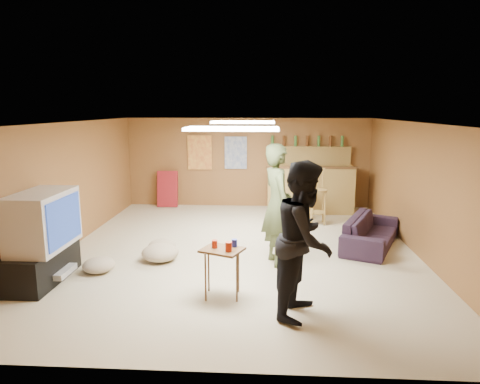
# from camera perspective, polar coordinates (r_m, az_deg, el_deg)

# --- Properties ---
(ground) EXTENTS (7.00, 7.00, 0.00)m
(ground) POSITION_cam_1_polar(r_m,az_deg,el_deg) (7.50, -0.09, -7.81)
(ground) COLOR #B4A88A
(ground) RESTS_ON ground
(ceiling) EXTENTS (6.00, 7.00, 0.02)m
(ceiling) POSITION_cam_1_polar(r_m,az_deg,el_deg) (7.10, -0.10, 9.23)
(ceiling) COLOR silver
(ceiling) RESTS_ON ground
(wall_back) EXTENTS (6.00, 0.02, 2.20)m
(wall_back) POSITION_cam_1_polar(r_m,az_deg,el_deg) (10.67, 1.06, 3.93)
(wall_back) COLOR brown
(wall_back) RESTS_ON ground
(wall_front) EXTENTS (6.00, 0.02, 2.20)m
(wall_front) POSITION_cam_1_polar(r_m,az_deg,el_deg) (3.85, -3.32, -9.16)
(wall_front) COLOR brown
(wall_front) RESTS_ON ground
(wall_left) EXTENTS (0.02, 7.00, 2.20)m
(wall_left) POSITION_cam_1_polar(r_m,az_deg,el_deg) (7.98, -22.13, 0.68)
(wall_left) COLOR brown
(wall_left) RESTS_ON ground
(wall_right) EXTENTS (0.02, 7.00, 2.20)m
(wall_right) POSITION_cam_1_polar(r_m,az_deg,el_deg) (7.65, 22.95, 0.19)
(wall_right) COLOR brown
(wall_right) RESTS_ON ground
(tv_stand) EXTENTS (0.55, 1.30, 0.50)m
(tv_stand) POSITION_cam_1_polar(r_m,az_deg,el_deg) (6.77, -24.88, -8.76)
(tv_stand) COLOR black
(tv_stand) RESTS_ON ground
(dvd_box) EXTENTS (0.35, 0.50, 0.08)m
(dvd_box) POSITION_cam_1_polar(r_m,az_deg,el_deg) (6.71, -23.13, -9.72)
(dvd_box) COLOR #B2B2B7
(dvd_box) RESTS_ON tv_stand
(tv_body) EXTENTS (0.60, 1.10, 0.80)m
(tv_body) POSITION_cam_1_polar(r_m,az_deg,el_deg) (6.56, -24.80, -3.44)
(tv_body) COLOR #B2B2B7
(tv_body) RESTS_ON tv_stand
(tv_screen) EXTENTS (0.02, 0.95, 0.65)m
(tv_screen) POSITION_cam_1_polar(r_m,az_deg,el_deg) (6.42, -22.36, -3.55)
(tv_screen) COLOR navy
(tv_screen) RESTS_ON tv_body
(bar_counter) EXTENTS (2.00, 0.60, 1.10)m
(bar_counter) POSITION_cam_1_polar(r_m,az_deg,el_deg) (10.26, 9.31, 0.39)
(bar_counter) COLOR olive
(bar_counter) RESTS_ON ground
(bar_lip) EXTENTS (2.10, 0.12, 0.05)m
(bar_lip) POSITION_cam_1_polar(r_m,az_deg,el_deg) (9.93, 9.56, 3.24)
(bar_lip) COLOR #462C16
(bar_lip) RESTS_ON bar_counter
(bar_shelf) EXTENTS (2.00, 0.18, 0.05)m
(bar_shelf) POSITION_cam_1_polar(r_m,az_deg,el_deg) (10.58, 9.23, 5.90)
(bar_shelf) COLOR olive
(bar_shelf) RESTS_ON bar_backing
(bar_backing) EXTENTS (2.00, 0.14, 0.60)m
(bar_backing) POSITION_cam_1_polar(r_m,az_deg,el_deg) (10.63, 9.17, 4.30)
(bar_backing) COLOR olive
(bar_backing) RESTS_ON bar_counter
(poster_left) EXTENTS (0.60, 0.03, 0.85)m
(poster_left) POSITION_cam_1_polar(r_m,az_deg,el_deg) (10.72, -5.40, 5.26)
(poster_left) COLOR #BF3F26
(poster_left) RESTS_ON wall_back
(poster_right) EXTENTS (0.55, 0.03, 0.80)m
(poster_right) POSITION_cam_1_polar(r_m,az_deg,el_deg) (10.62, -0.57, 5.25)
(poster_right) COLOR #334C99
(poster_right) RESTS_ON wall_back
(folding_chair_stack) EXTENTS (0.50, 0.26, 0.91)m
(folding_chair_stack) POSITION_cam_1_polar(r_m,az_deg,el_deg) (10.85, -9.62, 0.41)
(folding_chair_stack) COLOR maroon
(folding_chair_stack) RESTS_ON ground
(ceiling_panel_front) EXTENTS (1.20, 0.60, 0.04)m
(ceiling_panel_front) POSITION_cam_1_polar(r_m,az_deg,el_deg) (5.61, -1.05, 8.43)
(ceiling_panel_front) COLOR white
(ceiling_panel_front) RESTS_ON ceiling
(ceiling_panel_back) EXTENTS (1.20, 0.60, 0.04)m
(ceiling_panel_back) POSITION_cam_1_polar(r_m,az_deg,el_deg) (8.30, 0.42, 9.29)
(ceiling_panel_back) COLOR white
(ceiling_panel_back) RESTS_ON ceiling
(person_olive) EXTENTS (0.66, 0.81, 1.91)m
(person_olive) POSITION_cam_1_polar(r_m,az_deg,el_deg) (6.68, 4.98, -1.70)
(person_olive) COLOR #485531
(person_olive) RESTS_ON ground
(person_black) EXTENTS (0.96, 1.08, 1.85)m
(person_black) POSITION_cam_1_polar(r_m,az_deg,el_deg) (5.09, 8.64, -6.23)
(person_black) COLOR black
(person_black) RESTS_ON ground
(sofa) EXTENTS (1.39, 1.96, 0.53)m
(sofa) POSITION_cam_1_polar(r_m,az_deg,el_deg) (8.01, 17.08, -5.08)
(sofa) COLOR black
(sofa) RESTS_ON ground
(tray_table) EXTENTS (0.62, 0.56, 0.65)m
(tray_table) POSITION_cam_1_polar(r_m,az_deg,el_deg) (5.67, -2.37, -10.70)
(tray_table) COLOR #462C16
(tray_table) RESTS_ON ground
(cup_red_near) EXTENTS (0.10, 0.10, 0.10)m
(cup_red_near) POSITION_cam_1_polar(r_m,az_deg,el_deg) (5.59, -3.40, -6.93)
(cup_red_near) COLOR #A8240B
(cup_red_near) RESTS_ON tray_table
(cup_red_far) EXTENTS (0.09, 0.09, 0.12)m
(cup_red_far) POSITION_cam_1_polar(r_m,az_deg,el_deg) (5.45, -1.52, -7.29)
(cup_red_far) COLOR #A8240B
(cup_red_far) RESTS_ON tray_table
(cup_blue) EXTENTS (0.09, 0.09, 0.10)m
(cup_blue) POSITION_cam_1_polar(r_m,az_deg,el_deg) (5.62, -0.75, -6.81)
(cup_blue) COLOR #16229B
(cup_blue) RESTS_ON tray_table
(bar_stool_left) EXTENTS (0.51, 0.51, 1.25)m
(bar_stool_left) POSITION_cam_1_polar(r_m,az_deg,el_deg) (9.52, 8.36, 0.05)
(bar_stool_left) COLOR olive
(bar_stool_left) RESTS_ON ground
(bar_stool_right) EXTENTS (0.45, 0.45, 1.32)m
(bar_stool_right) POSITION_cam_1_polar(r_m,az_deg,el_deg) (9.20, 10.42, -0.18)
(bar_stool_right) COLOR olive
(bar_stool_right) RESTS_ON ground
(cushion_near_tv) EXTENTS (0.76, 0.76, 0.27)m
(cushion_near_tv) POSITION_cam_1_polar(r_m,az_deg,el_deg) (7.11, -10.58, -7.94)
(cushion_near_tv) COLOR gray
(cushion_near_tv) RESTS_ON ground
(cushion_mid) EXTENTS (0.52, 0.52, 0.21)m
(cushion_mid) POSITION_cam_1_polar(r_m,az_deg,el_deg) (7.55, -10.37, -7.03)
(cushion_mid) COLOR gray
(cushion_mid) RESTS_ON ground
(cushion_far) EXTENTS (0.59, 0.59, 0.22)m
(cushion_far) POSITION_cam_1_polar(r_m,az_deg,el_deg) (6.88, -18.31, -9.23)
(cushion_far) COLOR gray
(cushion_far) RESTS_ON ground
(bottle_row) EXTENTS (1.76, 0.08, 0.26)m
(bottle_row) POSITION_cam_1_polar(r_m,az_deg,el_deg) (10.54, 8.94, 6.74)
(bottle_row) COLOR #3F7233
(bottle_row) RESTS_ON bar_shelf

